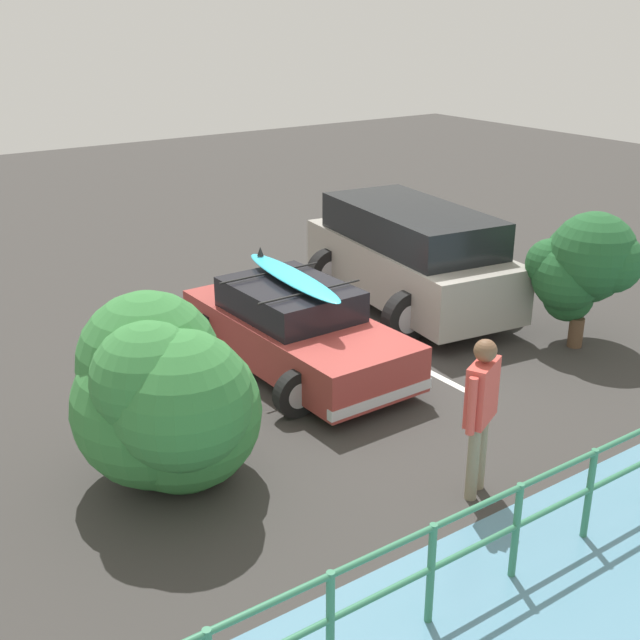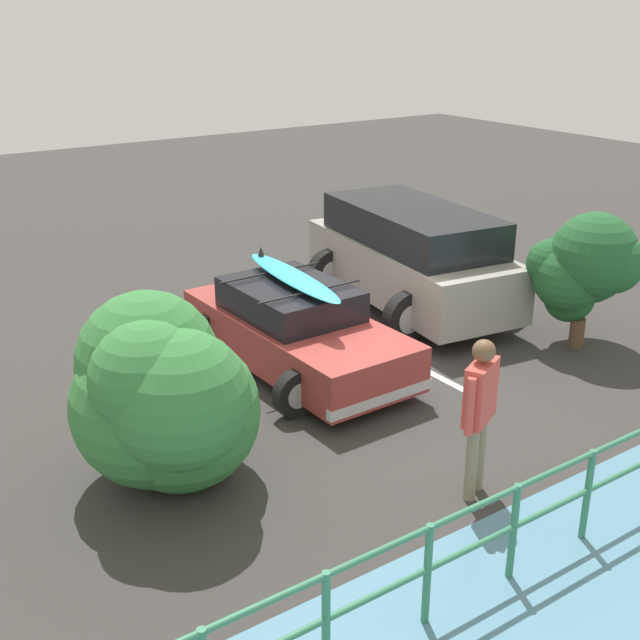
{
  "view_description": "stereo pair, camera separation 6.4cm",
  "coord_description": "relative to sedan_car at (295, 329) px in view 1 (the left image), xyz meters",
  "views": [
    {
      "loc": [
        6.31,
        8.44,
        4.96
      ],
      "look_at": [
        0.44,
        0.03,
        0.95
      ],
      "focal_mm": 45.0,
      "sensor_mm": 36.0,
      "label": 1
    },
    {
      "loc": [
        6.25,
        8.48,
        4.96
      ],
      "look_at": [
        0.44,
        0.03,
        0.95
      ],
      "focal_mm": 45.0,
      "sensor_mm": 36.0,
      "label": 2
    }
  ],
  "objects": [
    {
      "name": "ground_plane",
      "position": [
        -0.44,
        0.6,
        -0.62
      ],
      "size": [
        44.0,
        44.0,
        0.02
      ],
      "primitive_type": "cube",
      "color": "#383533",
      "rests_on": "ground"
    },
    {
      "name": "parking_stripe",
      "position": [
        -1.51,
        0.04,
        -0.61
      ],
      "size": [
        0.12,
        4.97,
        0.0
      ],
      "primitive_type": "cube",
      "rotation": [
        0.0,
        0.0,
        1.57
      ],
      "color": "silver",
      "rests_on": "ground"
    },
    {
      "name": "sedan_car",
      "position": [
        0.0,
        0.0,
        0.0
      ],
      "size": [
        2.33,
        3.99,
        1.54
      ],
      "color": "#9E3833",
      "rests_on": "ground"
    },
    {
      "name": "suv_car",
      "position": [
        -3.02,
        -1.0,
        0.33
      ],
      "size": [
        2.99,
        4.68,
        1.81
      ],
      "color": "#9E998E",
      "rests_on": "ground"
    },
    {
      "name": "person_bystander",
      "position": [
        0.2,
        3.87,
        0.48
      ],
      "size": [
        0.65,
        0.41,
        1.82
      ],
      "color": "gray",
      "rests_on": "ground"
    },
    {
      "name": "railing_fence",
      "position": [
        1.42,
        5.05,
        0.03
      ],
      "size": [
        7.38,
        0.07,
        0.99
      ],
      "color": "#387F5B",
      "rests_on": "ground"
    },
    {
      "name": "bush_near_left",
      "position": [
        2.84,
        1.78,
        0.45
      ],
      "size": [
        2.03,
        2.28,
        2.19
      ],
      "color": "brown",
      "rests_on": "ground"
    },
    {
      "name": "bush_near_right",
      "position": [
        -4.09,
        1.8,
        0.71
      ],
      "size": [
        1.63,
        1.64,
        2.16
      ],
      "color": "brown",
      "rests_on": "ground"
    }
  ]
}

